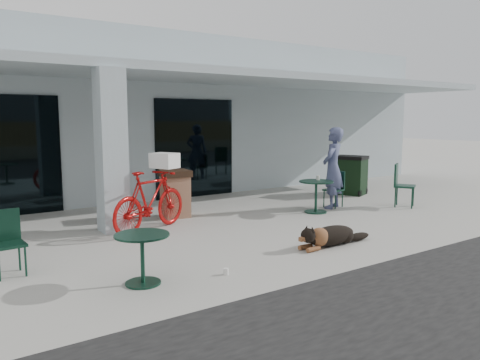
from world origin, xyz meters
TOP-DOWN VIEW (x-y plane):
  - ground at (0.00, 0.00)m, footprint 80.00×80.00m
  - building at (0.00, 8.50)m, footprint 22.00×7.00m
  - storefront_glass_right at (1.80, 4.98)m, footprint 2.40×0.06m
  - column at (-1.50, 2.30)m, footprint 0.50×0.50m
  - overhang at (0.00, 3.60)m, footprint 22.00×2.80m
  - bicycle at (-0.91, 1.90)m, footprint 2.04×1.33m
  - laundry_basket at (-0.50, 2.09)m, footprint 0.55×0.62m
  - dog at (1.22, -0.86)m, footprint 1.20×0.45m
  - cup_near_dog at (-1.09, -1.11)m, footprint 0.09×0.09m
  - cafe_table_near at (-2.20, -0.80)m, footprint 0.85×0.85m
  - cafe_chair_near at (-3.60, 0.56)m, footprint 0.44×0.48m
  - cafe_table_far at (3.00, 1.40)m, footprint 0.79×0.79m
  - cafe_chair_far_a at (5.31, 0.68)m, footprint 0.68×0.70m
  - cafe_chair_far_b at (3.82, 1.64)m, footprint 0.52×0.49m
  - person at (3.71, 1.58)m, footprint 0.85×0.74m
  - cup_on_table at (3.15, 1.50)m, footprint 0.08×0.08m
  - trash_receptacle at (0.08, 2.80)m, footprint 0.69×0.69m
  - wheeled_bin at (5.68, 2.80)m, footprint 0.97×1.07m

SIDE VIEW (x-z plane):
  - ground at x=0.00m, z-range 0.00..0.00m
  - cup_near_dog at x=-1.09m, z-range 0.00..0.09m
  - dog at x=1.22m, z-range 0.00..0.40m
  - cafe_table_near at x=-2.20m, z-range 0.00..0.68m
  - cafe_table_far at x=3.00m, z-range 0.00..0.74m
  - cafe_chair_far_b at x=3.82m, z-range 0.00..0.89m
  - cafe_chair_near at x=-3.60m, z-range 0.00..0.91m
  - trash_receptacle at x=0.08m, z-range 0.00..1.04m
  - cafe_chair_far_a at x=5.31m, z-range 0.00..1.06m
  - wheeled_bin at x=5.68m, z-range 0.00..1.11m
  - bicycle at x=-0.91m, z-range 0.00..1.19m
  - cup_on_table at x=3.15m, z-range 0.74..0.85m
  - person at x=3.71m, z-range 0.00..1.97m
  - laundry_basket at x=-0.50m, z-range 1.19..1.49m
  - storefront_glass_right at x=1.80m, z-range 0.00..2.70m
  - column at x=-1.50m, z-range 0.00..3.12m
  - building at x=0.00m, z-range 0.00..4.50m
  - overhang at x=0.00m, z-range 3.12..3.30m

